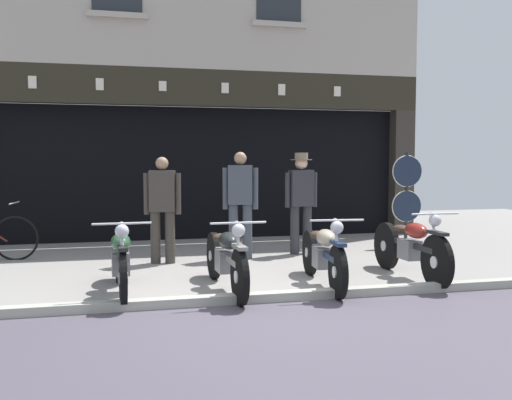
{
  "coord_description": "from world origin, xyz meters",
  "views": [
    {
      "loc": [
        -1.45,
        -5.94,
        1.56
      ],
      "look_at": [
        0.62,
        2.6,
        0.95
      ],
      "focal_mm": 40.05,
      "sensor_mm": 36.0,
      "label": 1
    }
  ],
  "objects_px": {
    "motorcycle_left": "(121,259)",
    "tyre_sign_pole": "(407,190)",
    "motorcycle_center_right": "(410,246)",
    "shopkeeper_center": "(240,200)",
    "salesman_right": "(301,198)",
    "advert_board_near": "(60,156)",
    "motorcycle_center_left": "(226,257)",
    "motorcycle_center": "(323,253)",
    "salesman_left": "(162,205)"
  },
  "relations": [
    {
      "from": "motorcycle_left",
      "to": "tyre_sign_pole",
      "type": "bearing_deg",
      "value": -154.39
    },
    {
      "from": "motorcycle_left",
      "to": "motorcycle_center_right",
      "type": "bearing_deg",
      "value": 178.17
    },
    {
      "from": "shopkeeper_center",
      "to": "motorcycle_left",
      "type": "bearing_deg",
      "value": 60.64
    },
    {
      "from": "salesman_right",
      "to": "advert_board_near",
      "type": "height_order",
      "value": "advert_board_near"
    },
    {
      "from": "motorcycle_center_left",
      "to": "motorcycle_center",
      "type": "relative_size",
      "value": 1.03
    },
    {
      "from": "salesman_right",
      "to": "motorcycle_center_right",
      "type": "bearing_deg",
      "value": 106.5
    },
    {
      "from": "motorcycle_center_left",
      "to": "motorcycle_center",
      "type": "bearing_deg",
      "value": 177.37
    },
    {
      "from": "motorcycle_center",
      "to": "advert_board_near",
      "type": "height_order",
      "value": "advert_board_near"
    },
    {
      "from": "motorcycle_left",
      "to": "motorcycle_center",
      "type": "relative_size",
      "value": 0.96
    },
    {
      "from": "salesman_right",
      "to": "advert_board_near",
      "type": "relative_size",
      "value": 1.51
    },
    {
      "from": "tyre_sign_pole",
      "to": "advert_board_near",
      "type": "height_order",
      "value": "advert_board_near"
    },
    {
      "from": "shopkeeper_center",
      "to": "salesman_right",
      "type": "xyz_separation_m",
      "value": [
        1.09,
        0.25,
        0.0
      ]
    },
    {
      "from": "motorcycle_center",
      "to": "salesman_left",
      "type": "relative_size",
      "value": 1.24
    },
    {
      "from": "motorcycle_center_right",
      "to": "advert_board_near",
      "type": "height_order",
      "value": "advert_board_near"
    },
    {
      "from": "motorcycle_center",
      "to": "shopkeeper_center",
      "type": "bearing_deg",
      "value": -68.75
    },
    {
      "from": "shopkeeper_center",
      "to": "motorcycle_center_right",
      "type": "bearing_deg",
      "value": 146.56
    },
    {
      "from": "motorcycle_center_left",
      "to": "shopkeeper_center",
      "type": "distance_m",
      "value": 2.29
    },
    {
      "from": "motorcycle_center_right",
      "to": "tyre_sign_pole",
      "type": "relative_size",
      "value": 1.19
    },
    {
      "from": "motorcycle_left",
      "to": "salesman_right",
      "type": "distance_m",
      "value": 3.74
    },
    {
      "from": "motorcycle_center",
      "to": "salesman_right",
      "type": "xyz_separation_m",
      "value": [
        0.5,
        2.41,
        0.52
      ]
    },
    {
      "from": "motorcycle_center",
      "to": "salesman_left",
      "type": "bearing_deg",
      "value": -42.77
    },
    {
      "from": "motorcycle_center",
      "to": "salesman_right",
      "type": "bearing_deg",
      "value": -95.72
    },
    {
      "from": "motorcycle_center_right",
      "to": "salesman_right",
      "type": "relative_size",
      "value": 1.2
    },
    {
      "from": "motorcycle_center_left",
      "to": "motorcycle_center",
      "type": "xyz_separation_m",
      "value": [
        1.22,
        -0.02,
        -0.0
      ]
    },
    {
      "from": "motorcycle_center_left",
      "to": "tyre_sign_pole",
      "type": "height_order",
      "value": "tyre_sign_pole"
    },
    {
      "from": "motorcycle_left",
      "to": "motorcycle_center_right",
      "type": "height_order",
      "value": "motorcycle_center_right"
    },
    {
      "from": "salesman_left",
      "to": "shopkeeper_center",
      "type": "distance_m",
      "value": 1.23
    },
    {
      "from": "shopkeeper_center",
      "to": "tyre_sign_pole",
      "type": "distance_m",
      "value": 3.29
    },
    {
      "from": "motorcycle_left",
      "to": "motorcycle_center",
      "type": "height_order",
      "value": "motorcycle_center"
    },
    {
      "from": "motorcycle_left",
      "to": "tyre_sign_pole",
      "type": "xyz_separation_m",
      "value": [
        5.08,
        2.63,
        0.61
      ]
    },
    {
      "from": "tyre_sign_pole",
      "to": "motorcycle_center",
      "type": "bearing_deg",
      "value": -133.36
    },
    {
      "from": "salesman_left",
      "to": "tyre_sign_pole",
      "type": "distance_m",
      "value": 4.51
    },
    {
      "from": "tyre_sign_pole",
      "to": "motorcycle_left",
      "type": "bearing_deg",
      "value": -152.58
    },
    {
      "from": "shopkeeper_center",
      "to": "tyre_sign_pole",
      "type": "relative_size",
      "value": 0.99
    },
    {
      "from": "salesman_right",
      "to": "shopkeeper_center",
      "type": "bearing_deg",
      "value": 10.63
    },
    {
      "from": "shopkeeper_center",
      "to": "salesman_right",
      "type": "relative_size",
      "value": 1.0
    },
    {
      "from": "tyre_sign_pole",
      "to": "salesman_left",
      "type": "bearing_deg",
      "value": -170.69
    },
    {
      "from": "motorcycle_left",
      "to": "motorcycle_center_left",
      "type": "distance_m",
      "value": 1.23
    },
    {
      "from": "motorcycle_left",
      "to": "motorcycle_center_right",
      "type": "xyz_separation_m",
      "value": [
        3.72,
        -0.0,
        0.02
      ]
    },
    {
      "from": "motorcycle_center_left",
      "to": "motorcycle_center",
      "type": "height_order",
      "value": "same"
    },
    {
      "from": "salesman_left",
      "to": "advert_board_near",
      "type": "xyz_separation_m",
      "value": [
        -1.7,
        2.66,
        0.76
      ]
    },
    {
      "from": "motorcycle_center_right",
      "to": "shopkeeper_center",
      "type": "relative_size",
      "value": 1.2
    },
    {
      "from": "tyre_sign_pole",
      "to": "advert_board_near",
      "type": "bearing_deg",
      "value": 162.52
    },
    {
      "from": "shopkeeper_center",
      "to": "advert_board_near",
      "type": "xyz_separation_m",
      "value": [
        -2.92,
        2.58,
        0.71
      ]
    },
    {
      "from": "motorcycle_center_right",
      "to": "salesman_right",
      "type": "xyz_separation_m",
      "value": [
        -0.78,
        2.25,
        0.51
      ]
    },
    {
      "from": "motorcycle_center_right",
      "to": "salesman_left",
      "type": "relative_size",
      "value": 1.26
    },
    {
      "from": "motorcycle_left",
      "to": "shopkeeper_center",
      "type": "xyz_separation_m",
      "value": [
        1.85,
        1.99,
        0.52
      ]
    },
    {
      "from": "salesman_left",
      "to": "salesman_right",
      "type": "relative_size",
      "value": 0.96
    },
    {
      "from": "salesman_left",
      "to": "salesman_right",
      "type": "height_order",
      "value": "salesman_right"
    },
    {
      "from": "shopkeeper_center",
      "to": "motorcycle_center",
      "type": "bearing_deg",
      "value": 118.82
    }
  ]
}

